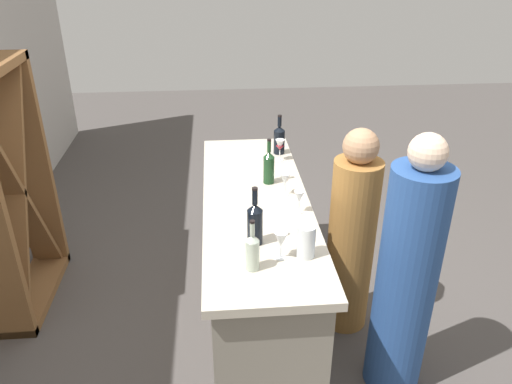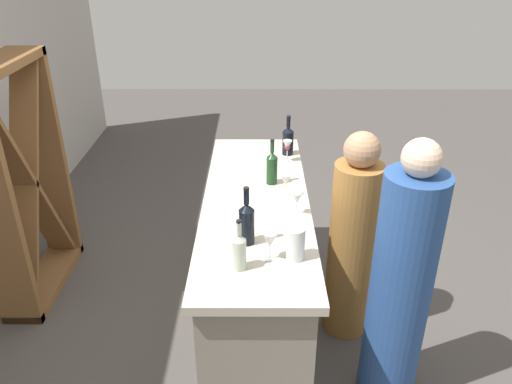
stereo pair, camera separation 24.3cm
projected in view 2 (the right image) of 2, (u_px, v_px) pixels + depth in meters
ground_plane at (256, 317)px, 3.59m from camera, size 12.00×12.00×0.00m
bar_counter at (256, 262)px, 3.36m from camera, size 2.07×0.66×0.97m
wine_rack at (24, 184)px, 3.54m from camera, size 0.94×0.28×1.75m
wine_bottle_leftmost_clear_pale at (239, 250)px, 2.45m from camera, size 0.07×0.07×0.28m
wine_bottle_second_left_near_black at (247, 222)px, 2.64m from camera, size 0.08×0.08×0.33m
wine_bottle_center_olive_green at (272, 167)px, 3.29m from camera, size 0.07×0.07×0.31m
wine_bottle_second_right_near_black at (288, 140)px, 3.74m from camera, size 0.08×0.08×0.30m
wine_glass_near_left at (297, 199)px, 2.94m from camera, size 0.06×0.06×0.14m
wine_glass_near_center at (287, 147)px, 3.63m from camera, size 0.07×0.07×0.16m
wine_glass_near_right at (286, 181)px, 3.14m from camera, size 0.07×0.07×0.15m
wine_glass_far_left at (270, 241)px, 2.52m from camera, size 0.07×0.07×0.15m
water_pitcher at (295, 243)px, 2.53m from camera, size 0.10×0.10×0.18m
person_left_guest at (400, 288)px, 2.69m from camera, size 0.36×0.36×1.61m
person_center_guest at (352, 244)px, 3.21m from camera, size 0.35×0.35×1.44m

